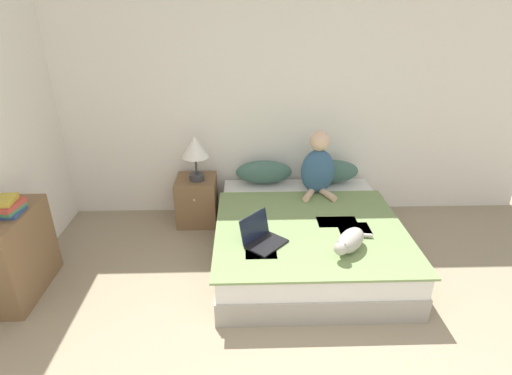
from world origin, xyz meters
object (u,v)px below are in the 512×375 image
Objects in this scene: cat_tabby at (350,241)px; bed at (306,237)px; table_lamp at (195,150)px; laptop_open at (262,238)px; person_sitting at (318,167)px; book_stack_top at (8,206)px; nightstand at (197,200)px; bookshelf at (22,254)px; pillow_near at (264,172)px; pillow_far at (330,171)px.

bed is at bearing -116.54° from cat_tabby.
laptop_open is at bearing -59.53° from table_lamp.
person_sitting is at bearing -6.90° from table_lamp.
book_stack_top reaches higher than bed.
nightstand is 0.70× the size of bookshelf.
laptop_open is (-0.07, -1.25, -0.08)m from pillow_near.
pillow_near is 1.48× the size of cat_tabby.
person_sitting is at bearing 9.54° from laptop_open.
pillow_near is at bearing 154.16° from person_sitting.
bed is at bearing -33.04° from nightstand.
laptop_open is (-0.72, 0.13, -0.04)m from cat_tabby.
pillow_near reaches higher than bed.
bookshelf is (-2.86, -1.29, -0.18)m from pillow_far.
pillow_near is 0.64m from person_sitting.
bookshelf reaches higher than pillow_near.
cat_tabby is 2.77m from book_stack_top.
bookshelf is (-2.66, -1.02, -0.35)m from person_sitting.
table_lamp is at bearing -94.49° from cat_tabby.
book_stack_top is (-2.75, 0.10, 0.31)m from cat_tabby.
bookshelf is at bearing -139.15° from table_lamp.
pillow_near is 2.45× the size of book_stack_top.
pillow_near is (-0.38, 0.83, 0.35)m from bed.
cat_tabby reaches higher than bed.
bookshelf is (-2.10, -1.29, -0.18)m from pillow_near.
pillow_far is 1.48× the size of cat_tabby.
person_sitting is 1.58× the size of laptop_open.
book_stack_top is (-2.48, -0.46, 0.62)m from bed.
person_sitting is at bearing -7.98° from nightstand.
pillow_far is 1.19× the size of nightstand.
cat_tabby is 1.66× the size of book_stack_top.
book_stack_top is (-2.86, -1.29, 0.27)m from pillow_far.
book_stack_top reaches higher than cat_tabby.
pillow_near is 0.92× the size of person_sitting.
bed is 3.63× the size of nightstand.
cat_tabby is 0.80× the size of nightstand.
pillow_near reaches higher than cat_tabby.
laptop_open reaches higher than bed.
laptop_open is (-0.63, -0.98, -0.25)m from person_sitting.
bookshelf is at bearing -155.77° from pillow_far.
book_stack_top is at bearing -139.16° from table_lamp.
pillow_near is 1.00× the size of pillow_far.
nightstand is at bearing 146.96° from bed.
pillow_near is 2.48m from book_stack_top.
pillow_far is (0.38, 0.83, 0.35)m from bed.
bed is 4.45× the size of laptop_open.
pillow_far is at bearing 53.61° from person_sitting.
bookshelf reaches higher than pillow_far.
table_lamp reaches higher than pillow_near.
person_sitting reaches higher than bed.
cat_tabby is at bearing -42.73° from nightstand.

